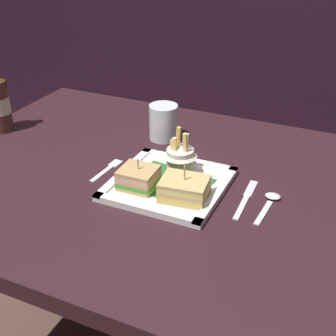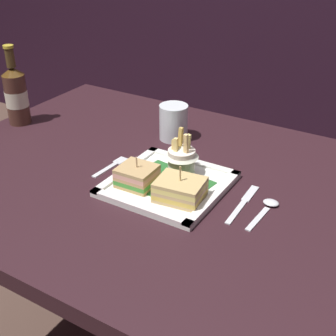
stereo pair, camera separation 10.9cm
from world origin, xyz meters
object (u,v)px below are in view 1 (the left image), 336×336
(square_plate, at_px, (169,184))
(fries_cup, at_px, (180,156))
(sandwich_half_left, at_px, (138,178))
(sandwich_half_right, at_px, (184,189))
(dining_table, at_px, (167,211))
(fork, at_px, (108,169))
(knife, at_px, (246,197))
(water_glass, at_px, (164,125))
(spoon, at_px, (270,200))

(square_plate, bearing_deg, fries_cup, 85.27)
(sandwich_half_left, bearing_deg, sandwich_half_right, 0.00)
(dining_table, relative_size, fries_cup, 10.96)
(sandwich_half_left, xyz_separation_m, sandwich_half_right, (0.11, 0.00, -0.00))
(sandwich_half_left, distance_m, fork, 0.13)
(fries_cup, distance_m, knife, 0.19)
(dining_table, bearing_deg, square_plate, -58.02)
(water_glass, height_order, spoon, water_glass)
(dining_table, xyz_separation_m, spoon, (0.25, 0.00, 0.10))
(sandwich_half_left, relative_size, knife, 0.50)
(dining_table, height_order, water_glass, water_glass)
(spoon, bearing_deg, sandwich_half_left, -165.18)
(sandwich_half_right, xyz_separation_m, spoon, (0.18, 0.08, -0.03))
(sandwich_half_left, bearing_deg, square_plate, 37.57)
(dining_table, relative_size, spoon, 9.56)
(square_plate, height_order, spoon, square_plate)
(square_plate, relative_size, fork, 2.12)
(sandwich_half_left, height_order, spoon, sandwich_half_left)
(square_plate, xyz_separation_m, spoon, (0.23, 0.03, -0.00))
(sandwich_half_right, distance_m, fries_cup, 0.11)
(sandwich_half_right, relative_size, spoon, 0.86)
(square_plate, distance_m, spoon, 0.24)
(dining_table, height_order, fries_cup, fries_cup)
(sandwich_half_right, relative_size, fork, 0.92)
(knife, bearing_deg, dining_table, 179.23)
(fries_cup, bearing_deg, knife, -8.70)
(sandwich_half_right, relative_size, fries_cup, 0.99)
(sandwich_half_left, bearing_deg, dining_table, 62.68)
(spoon, bearing_deg, square_plate, -171.97)
(square_plate, relative_size, sandwich_half_right, 2.31)
(sandwich_half_left, bearing_deg, fork, 154.59)
(fries_cup, bearing_deg, sandwich_half_left, -122.09)
(fork, bearing_deg, knife, 2.67)
(knife, distance_m, spoon, 0.05)
(fries_cup, bearing_deg, water_glass, 125.51)
(fork, relative_size, spoon, 0.93)
(spoon, bearing_deg, sandwich_half_right, -156.44)
(dining_table, height_order, spoon, spoon)
(sandwich_half_left, relative_size, fork, 0.69)
(sandwich_half_right, xyz_separation_m, fork, (-0.23, 0.05, -0.03))
(dining_table, xyz_separation_m, fries_cup, (0.02, 0.02, 0.15))
(fork, bearing_deg, sandwich_half_left, -25.41)
(sandwich_half_right, bearing_deg, fries_cup, 118.17)
(fork, height_order, spoon, spoon)
(dining_table, height_order, fork, fork)
(fork, relative_size, knife, 0.72)
(dining_table, relative_size, knife, 7.32)
(spoon, bearing_deg, water_glass, 150.68)
(knife, bearing_deg, square_plate, -171.31)
(fork, bearing_deg, dining_table, 7.07)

